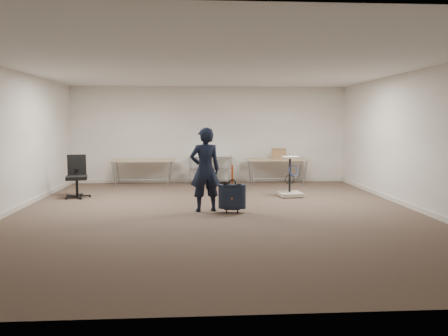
{
  "coord_description": "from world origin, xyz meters",
  "views": [
    {
      "loc": [
        -0.39,
        -8.33,
        1.77
      ],
      "look_at": [
        0.15,
        0.3,
        0.86
      ],
      "focal_mm": 35.0,
      "sensor_mm": 36.0,
      "label": 1
    }
  ],
  "objects": [
    {
      "name": "room_shell",
      "position": [
        0.0,
        1.38,
        0.05
      ],
      "size": [
        8.0,
        9.0,
        9.0
      ],
      "color": "beige",
      "rests_on": "ground"
    },
    {
      "name": "suitcase",
      "position": [
        0.3,
        0.06,
        0.32
      ],
      "size": [
        0.37,
        0.24,
        0.94
      ],
      "color": "black",
      "rests_on": "ground"
    },
    {
      "name": "wire_shelf",
      "position": [
        0.0,
        4.2,
        0.44
      ],
      "size": [
        1.22,
        0.47,
        0.8
      ],
      "color": "silver",
      "rests_on": "ground"
    },
    {
      "name": "folding_table_right",
      "position": [
        1.9,
        3.95,
        0.68
      ],
      "size": [
        1.8,
        0.75,
        0.73
      ],
      "color": "#967C5C",
      "rests_on": "ground"
    },
    {
      "name": "folding_table_left",
      "position": [
        -1.9,
        3.95,
        0.68
      ],
      "size": [
        1.8,
        0.75,
        0.73
      ],
      "color": "#967C5C",
      "rests_on": "ground"
    },
    {
      "name": "ground",
      "position": [
        0.0,
        0.0,
        0.0
      ],
      "size": [
        9.0,
        9.0,
        0.0
      ],
      "primitive_type": "plane",
      "color": "#46352A",
      "rests_on": "ground"
    },
    {
      "name": "person",
      "position": [
        -0.23,
        0.25,
        0.83
      ],
      "size": [
        0.67,
        0.51,
        1.67
      ],
      "primitive_type": "imported",
      "rotation": [
        0.0,
        0.0,
        3.34
      ],
      "color": "black",
      "rests_on": "ground"
    },
    {
      "name": "office_chair",
      "position": [
        -3.21,
        2.02,
        0.3
      ],
      "size": [
        0.61,
        0.61,
        1.0
      ],
      "color": "black",
      "rests_on": "ground"
    },
    {
      "name": "equipment_cart",
      "position": [
        1.84,
        1.84,
        0.25
      ],
      "size": [
        0.57,
        0.57,
        0.96
      ],
      "color": "beige",
      "rests_on": "ground"
    },
    {
      "name": "cardboard_box",
      "position": [
        1.96,
        4.02,
        0.87
      ],
      "size": [
        0.44,
        0.38,
        0.29
      ],
      "primitive_type": "cube",
      "rotation": [
        0.0,
        0.0,
        -0.28
      ],
      "color": "#9B7A48",
      "rests_on": "folding_table_right"
    }
  ]
}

